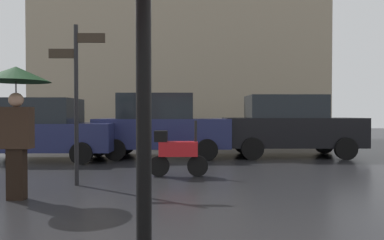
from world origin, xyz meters
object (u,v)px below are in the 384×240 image
Objects in this scene: parked_car_distant at (42,129)px; street_signpost at (76,89)px; pedestrian_with_umbrella at (16,94)px; parked_scooter at (176,152)px; parked_car_left at (289,125)px; parked_car_right at (161,125)px.

street_signpost reaches higher than parked_car_distant.
street_signpost is at bearing 110.92° from parked_car_distant.
pedestrian_with_umbrella reaches higher than parked_scooter.
parked_car_right reaches higher than parked_car_left.
parked_car_right is (-4.12, -0.13, 0.01)m from parked_car_left.
parked_car_left is at bearing 40.05° from street_signpost.
pedestrian_with_umbrella is 0.50× the size of parked_car_left.
parked_car_right is 3.56m from parked_car_distant.
pedestrian_with_umbrella is at bearing -118.24° from street_signpost.
pedestrian_with_umbrella is 5.90m from parked_car_right.
parked_scooter is at bearing 105.67° from parked_car_right.
parked_car_left is at bearing -111.97° from pedestrian_with_umbrella.
pedestrian_with_umbrella is 0.51× the size of parked_car_distant.
parked_scooter is at bearing 136.33° from parked_car_distant.
pedestrian_with_umbrella is 8.30m from parked_car_left.
pedestrian_with_umbrella is 1.64× the size of parked_scooter.
parked_car_right is at bearing 73.78° from street_signpost.
parked_scooter is 0.31× the size of parked_car_right.
parked_scooter is at bearing 26.61° from street_signpost.
street_signpost reaches higher than parked_car_left.
parked_car_left is (6.01, 5.68, -0.70)m from pedestrian_with_umbrella.
parked_car_right is at bearing -178.00° from parked_car_distant.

